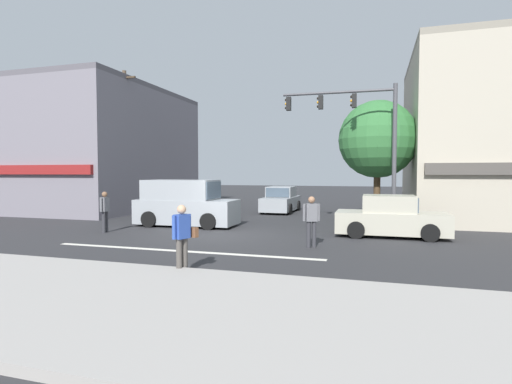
{
  "coord_description": "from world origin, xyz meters",
  "views": [
    {
      "loc": [
        5.77,
        -14.6,
        2.43
      ],
      "look_at": [
        0.78,
        2.0,
        1.6
      ],
      "focal_mm": 28.0,
      "sensor_mm": 36.0,
      "label": 1
    }
  ],
  "objects_px": {
    "utility_pole_near_left": "(125,141)",
    "utility_pole_far_right": "(422,146)",
    "pedestrian_mid_crossing": "(311,219)",
    "street_tree": "(378,140)",
    "pedestrian_foreground_with_bag": "(183,234)",
    "van_crossing_rightbound": "(185,204)",
    "sedan_approaching_near": "(281,201)",
    "pedestrian_far_side": "(105,209)",
    "traffic_light_mast": "(363,130)",
    "sedan_crossing_center": "(391,218)"
  },
  "relations": [
    {
      "from": "pedestrian_foreground_with_bag",
      "to": "traffic_light_mast",
      "type": "bearing_deg",
      "value": 67.42
    },
    {
      "from": "van_crossing_rightbound",
      "to": "pedestrian_far_side",
      "type": "bearing_deg",
      "value": -128.14
    },
    {
      "from": "street_tree",
      "to": "utility_pole_near_left",
      "type": "distance_m",
      "value": 13.74
    },
    {
      "from": "traffic_light_mast",
      "to": "pedestrian_far_side",
      "type": "xyz_separation_m",
      "value": [
        -10.0,
        -4.17,
        -3.35
      ]
    },
    {
      "from": "sedan_crossing_center",
      "to": "sedan_approaching_near",
      "type": "bearing_deg",
      "value": 127.26
    },
    {
      "from": "utility_pole_near_left",
      "to": "sedan_crossing_center",
      "type": "height_order",
      "value": "utility_pole_near_left"
    },
    {
      "from": "utility_pole_near_left",
      "to": "pedestrian_foreground_with_bag",
      "type": "distance_m",
      "value": 14.76
    },
    {
      "from": "pedestrian_far_side",
      "to": "sedan_approaching_near",
      "type": "bearing_deg",
      "value": 64.52
    },
    {
      "from": "utility_pole_near_left",
      "to": "utility_pole_far_right",
      "type": "height_order",
      "value": "utility_pole_near_left"
    },
    {
      "from": "street_tree",
      "to": "sedan_crossing_center",
      "type": "distance_m",
      "value": 5.5
    },
    {
      "from": "van_crossing_rightbound",
      "to": "sedan_approaching_near",
      "type": "bearing_deg",
      "value": 70.08
    },
    {
      "from": "traffic_light_mast",
      "to": "sedan_crossing_center",
      "type": "bearing_deg",
      "value": -59.87
    },
    {
      "from": "pedestrian_foreground_with_bag",
      "to": "utility_pole_far_right",
      "type": "bearing_deg",
      "value": 66.51
    },
    {
      "from": "utility_pole_near_left",
      "to": "sedan_approaching_near",
      "type": "xyz_separation_m",
      "value": [
        8.03,
        4.46,
        -3.54
      ]
    },
    {
      "from": "van_crossing_rightbound",
      "to": "sedan_approaching_near",
      "type": "relative_size",
      "value": 1.12
    },
    {
      "from": "utility_pole_near_left",
      "to": "pedestrian_mid_crossing",
      "type": "relative_size",
      "value": 4.91
    },
    {
      "from": "utility_pole_near_left",
      "to": "utility_pole_far_right",
      "type": "relative_size",
      "value": 1.07
    },
    {
      "from": "van_crossing_rightbound",
      "to": "pedestrian_mid_crossing",
      "type": "bearing_deg",
      "value": -29.86
    },
    {
      "from": "utility_pole_far_right",
      "to": "pedestrian_far_side",
      "type": "height_order",
      "value": "utility_pole_far_right"
    },
    {
      "from": "sedan_approaching_near",
      "to": "pedestrian_mid_crossing",
      "type": "bearing_deg",
      "value": -72.04
    },
    {
      "from": "pedestrian_mid_crossing",
      "to": "utility_pole_far_right",
      "type": "bearing_deg",
      "value": 69.01
    },
    {
      "from": "pedestrian_far_side",
      "to": "pedestrian_foreground_with_bag",
      "type": "bearing_deg",
      "value": -39.88
    },
    {
      "from": "utility_pole_near_left",
      "to": "street_tree",
      "type": "bearing_deg",
      "value": 2.73
    },
    {
      "from": "sedan_approaching_near",
      "to": "pedestrian_mid_crossing",
      "type": "xyz_separation_m",
      "value": [
        3.64,
        -11.23,
        0.24
      ]
    },
    {
      "from": "pedestrian_foreground_with_bag",
      "to": "pedestrian_mid_crossing",
      "type": "distance_m",
      "value": 4.91
    },
    {
      "from": "sedan_approaching_near",
      "to": "pedestrian_mid_crossing",
      "type": "height_order",
      "value": "pedestrian_mid_crossing"
    },
    {
      "from": "utility_pole_near_left",
      "to": "pedestrian_far_side",
      "type": "height_order",
      "value": "utility_pole_near_left"
    },
    {
      "from": "utility_pole_far_right",
      "to": "van_crossing_rightbound",
      "type": "relative_size",
      "value": 1.66
    },
    {
      "from": "street_tree",
      "to": "pedestrian_foreground_with_bag",
      "type": "distance_m",
      "value": 12.9
    },
    {
      "from": "street_tree",
      "to": "pedestrian_foreground_with_bag",
      "type": "height_order",
      "value": "street_tree"
    },
    {
      "from": "utility_pole_near_left",
      "to": "sedan_approaching_near",
      "type": "relative_size",
      "value": 1.99
    },
    {
      "from": "traffic_light_mast",
      "to": "sedan_crossing_center",
      "type": "height_order",
      "value": "traffic_light_mast"
    },
    {
      "from": "utility_pole_far_right",
      "to": "sedan_crossing_center",
      "type": "height_order",
      "value": "utility_pole_far_right"
    },
    {
      "from": "utility_pole_near_left",
      "to": "van_crossing_rightbound",
      "type": "height_order",
      "value": "utility_pole_near_left"
    },
    {
      "from": "utility_pole_far_right",
      "to": "pedestrian_mid_crossing",
      "type": "xyz_separation_m",
      "value": [
        -4.46,
        -11.62,
        -3.03
      ]
    },
    {
      "from": "traffic_light_mast",
      "to": "pedestrian_mid_crossing",
      "type": "bearing_deg",
      "value": -105.76
    },
    {
      "from": "street_tree",
      "to": "sedan_approaching_near",
      "type": "xyz_separation_m",
      "value": [
        -5.69,
        3.8,
        -3.34
      ]
    },
    {
      "from": "utility_pole_near_left",
      "to": "pedestrian_far_side",
      "type": "relative_size",
      "value": 4.91
    },
    {
      "from": "pedestrian_foreground_with_bag",
      "to": "street_tree",
      "type": "bearing_deg",
      "value": 68.98
    },
    {
      "from": "van_crossing_rightbound",
      "to": "pedestrian_mid_crossing",
      "type": "xyz_separation_m",
      "value": [
        6.38,
        -3.66,
        -0.06
      ]
    },
    {
      "from": "utility_pole_far_right",
      "to": "pedestrian_far_side",
      "type": "distance_m",
      "value": 17.17
    },
    {
      "from": "utility_pole_near_left",
      "to": "pedestrian_far_side",
      "type": "xyz_separation_m",
      "value": [
        3.09,
        -5.91,
        -3.3
      ]
    },
    {
      "from": "van_crossing_rightbound",
      "to": "pedestrian_far_side",
      "type": "distance_m",
      "value": 3.56
    },
    {
      "from": "utility_pole_near_left",
      "to": "pedestrian_mid_crossing",
      "type": "xyz_separation_m",
      "value": [
        11.67,
        -6.77,
        -3.3
      ]
    },
    {
      "from": "traffic_light_mast",
      "to": "van_crossing_rightbound",
      "type": "relative_size",
      "value": 1.34
    },
    {
      "from": "pedestrian_foreground_with_bag",
      "to": "pedestrian_far_side",
      "type": "bearing_deg",
      "value": 140.12
    },
    {
      "from": "utility_pole_near_left",
      "to": "pedestrian_foreground_with_bag",
      "type": "relative_size",
      "value": 4.91
    },
    {
      "from": "sedan_crossing_center",
      "to": "pedestrian_foreground_with_bag",
      "type": "xyz_separation_m",
      "value": [
        -5.0,
        -7.35,
        0.24
      ]
    },
    {
      "from": "utility_pole_near_left",
      "to": "van_crossing_rightbound",
      "type": "distance_m",
      "value": 6.94
    },
    {
      "from": "sedan_approaching_near",
      "to": "street_tree",
      "type": "bearing_deg",
      "value": -33.77
    }
  ]
}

